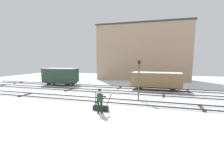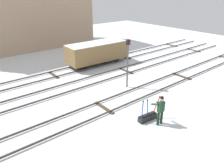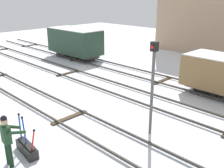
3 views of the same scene
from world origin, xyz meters
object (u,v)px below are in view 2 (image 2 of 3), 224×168
rail_worker (160,108)px  signal_post (128,59)px  freight_car_mid_siding (97,52)px  switch_lever_frame (148,116)px

rail_worker → signal_post: 5.57m
signal_post → freight_car_mid_siding: (1.43, 6.09, -1.02)m
switch_lever_frame → freight_car_mid_siding: 11.09m
switch_lever_frame → signal_post: signal_post is taller
switch_lever_frame → freight_car_mid_siding: bearing=76.1°
signal_post → freight_car_mid_siding: size_ratio=0.60×
rail_worker → switch_lever_frame: bearing=112.8°
rail_worker → freight_car_mid_siding: size_ratio=0.29×
signal_post → freight_car_mid_siding: bearing=76.8°
freight_car_mid_siding → rail_worker: bearing=-105.8°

